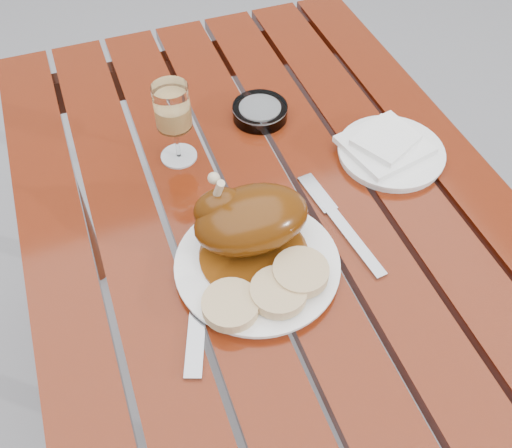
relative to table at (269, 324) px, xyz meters
The scene contains 11 objects.
ground 0.38m from the table, ahead, with size 60.00×60.00×0.00m, color slate.
table is the anchor object (origin of this frame).
dinner_plate 0.40m from the table, 122.62° to the right, with size 0.25×0.25×0.02m, color white.
roast_duck 0.45m from the table, 139.22° to the right, with size 0.18×0.17×0.13m.
bread_dumplings 0.44m from the table, 112.69° to the right, with size 0.19×0.10×0.03m.
wine_glass 0.50m from the table, 122.33° to the left, with size 0.06×0.06×0.15m, color #FAC771.
side_plate 0.46m from the table, 11.04° to the left, with size 0.19×0.19×0.02m, color white.
napkin 0.46m from the table, 13.82° to the left, with size 0.14×0.13×0.01m, color white.
ashtray 0.46m from the table, 74.73° to the left, with size 0.10×0.10×0.03m, color #B2B7BC.
fork 0.44m from the table, 139.25° to the right, with size 0.02×0.20×0.01m, color gray.
knife 0.40m from the table, 41.67° to the right, with size 0.02×0.20×0.01m, color gray.
Camera 1 is at (-0.24, -0.57, 1.46)m, focal length 40.00 mm.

